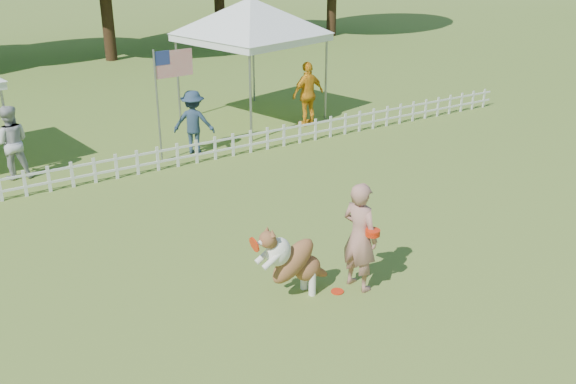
% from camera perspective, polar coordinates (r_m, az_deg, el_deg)
% --- Properties ---
extents(ground, '(120.00, 120.00, 0.00)m').
position_cam_1_polar(ground, '(10.09, 4.62, -9.87)').
color(ground, '#4E6A21').
rests_on(ground, ground).
extents(picket_fence, '(22.00, 0.08, 0.60)m').
position_cam_1_polar(picket_fence, '(15.58, -10.65, 3.08)').
color(picket_fence, silver).
rests_on(picket_fence, ground).
extents(handler, '(0.56, 0.73, 1.80)m').
position_cam_1_polar(handler, '(10.13, 6.40, -3.95)').
color(handler, '#A66E63').
rests_on(handler, ground).
extents(dog, '(1.26, 0.46, 1.28)m').
position_cam_1_polar(dog, '(9.91, 0.56, -6.12)').
color(dog, brown).
rests_on(dog, ground).
extents(frisbee_on_turf, '(0.22, 0.22, 0.02)m').
position_cam_1_polar(frisbee_on_turf, '(10.37, 4.41, -8.80)').
color(frisbee_on_turf, red).
rests_on(frisbee_on_turf, ground).
extents(canopy_tent_right, '(4.12, 4.12, 3.47)m').
position_cam_1_polar(canopy_tent_right, '(19.13, -3.24, 11.50)').
color(canopy_tent_right, white).
rests_on(canopy_tent_right, ground).
extents(flag_pole, '(1.06, 0.19, 2.75)m').
position_cam_1_polar(flag_pole, '(15.82, -11.50, 7.40)').
color(flag_pole, gray).
rests_on(flag_pole, ground).
extents(spectator_a, '(0.95, 0.81, 1.71)m').
position_cam_1_polar(spectator_a, '(15.89, -23.41, 4.07)').
color(spectator_a, '#ABABB0').
rests_on(spectator_a, ground).
extents(spectator_b, '(1.20, 1.08, 1.62)m').
position_cam_1_polar(spectator_b, '(16.48, -8.40, 6.17)').
color(spectator_b, '#23354B').
rests_on(spectator_b, ground).
extents(spectator_c, '(1.13, 0.56, 1.85)m').
position_cam_1_polar(spectator_c, '(18.66, 1.78, 8.71)').
color(spectator_c, orange).
rests_on(spectator_c, ground).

